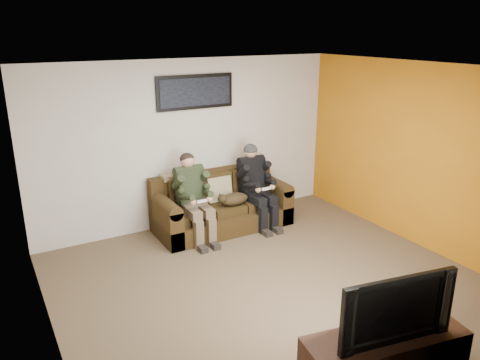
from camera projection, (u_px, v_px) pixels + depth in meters
floor at (268, 281)px, 5.86m from camera, size 5.00×5.00×0.00m
ceiling at (272, 69)px, 5.05m from camera, size 5.00×5.00×0.00m
wall_back at (191, 144)px, 7.31m from camera, size 5.00×0.00×5.00m
wall_front at (430, 263)px, 3.60m from camera, size 5.00×0.00×5.00m
wall_left at (41, 226)px, 4.27m from camera, size 0.00×4.50×4.50m
wall_right at (417, 155)px, 6.64m from camera, size 0.00×4.50×4.50m
accent_wall_right at (416, 155)px, 6.63m from camera, size 0.00×4.50×4.50m
sofa at (220, 207)px, 7.40m from camera, size 2.11×0.91×0.86m
throw_pillow at (219, 189)px, 7.34m from camera, size 0.40×0.19×0.40m
throw_blanket at (175, 176)px, 7.15m from camera, size 0.43×0.21×0.08m
person_left at (193, 193)px, 6.88m from camera, size 0.51×0.87×1.28m
person_right at (256, 181)px, 7.39m from camera, size 0.51×0.86×1.29m
cat at (233, 199)px, 7.18m from camera, size 0.66×0.26×0.24m
framed_poster at (195, 92)px, 7.08m from camera, size 1.25×0.05×0.52m
tv_stand at (384, 357)px, 4.16m from camera, size 1.55×0.73×0.47m
television at (390, 304)px, 3.99m from camera, size 1.10×0.33×0.63m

